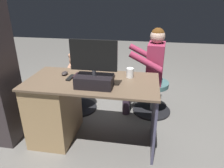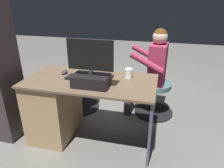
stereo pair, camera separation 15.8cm
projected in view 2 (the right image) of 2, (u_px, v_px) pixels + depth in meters
ground_plane at (101, 122)px, 2.68m from camera, size 10.00×10.00×0.00m
desk at (62, 105)px, 2.31m from camera, size 1.32×0.66×0.72m
monitor at (91, 73)px, 1.91m from camera, size 0.43×0.20×0.44m
keyboard at (93, 76)px, 2.17m from camera, size 0.42×0.14×0.02m
computer_mouse at (65, 72)px, 2.26m from camera, size 0.06×0.10×0.04m
cup at (129, 73)px, 2.14m from camera, size 0.07×0.07×0.10m
tv_remote at (70, 76)px, 2.16m from camera, size 0.05×0.15×0.02m
office_chair_teddy at (80, 92)px, 2.93m from camera, size 0.52×0.52×0.44m
teddy_bear at (79, 67)px, 2.80m from camera, size 0.26×0.26×0.36m
visitor_chair at (155, 97)px, 2.79m from camera, size 0.52×0.52×0.44m
person at (151, 67)px, 2.64m from camera, size 0.53×0.51×1.14m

